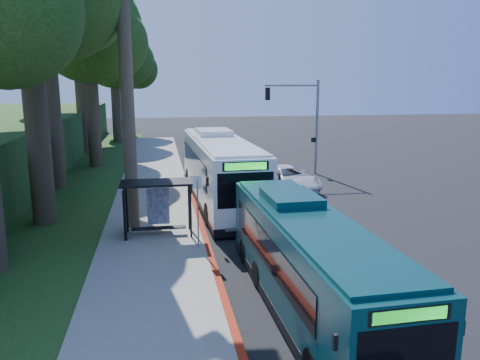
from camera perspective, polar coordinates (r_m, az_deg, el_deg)
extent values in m
plane|color=black|center=(25.34, 6.21, -3.87)|extent=(140.00, 140.00, 0.00)
cube|color=gray|center=(24.38, -10.57, -4.49)|extent=(4.50, 70.00, 0.12)
cube|color=#A02511|center=(20.64, -4.20, -7.33)|extent=(0.25, 30.00, 0.13)
cube|color=#234719|center=(29.85, -21.50, -2.17)|extent=(8.00, 70.00, 0.06)
cube|color=black|center=(20.87, -10.05, -0.33)|extent=(3.20, 1.50, 0.10)
cube|color=black|center=(21.23, -13.85, -3.90)|extent=(0.06, 1.30, 2.20)
cube|color=navy|center=(21.84, -9.94, -3.15)|extent=(1.00, 0.12, 1.70)
cube|color=black|center=(21.29, -9.85, -5.78)|extent=(2.40, 0.40, 0.06)
cube|color=black|center=(21.81, -13.62, -3.47)|extent=(0.08, 0.08, 2.40)
cube|color=black|center=(21.79, -6.25, -3.21)|extent=(0.08, 0.08, 2.40)
cube|color=black|center=(20.65, -13.82, -4.34)|extent=(0.08, 0.08, 2.40)
cube|color=black|center=(20.64, -6.02, -4.07)|extent=(0.08, 0.08, 2.40)
cylinder|color=gray|center=(19.23, -5.15, -4.31)|extent=(0.06, 0.06, 3.00)
cube|color=white|center=(18.88, -5.23, -0.23)|extent=(0.35, 0.04, 0.55)
cylinder|color=gray|center=(35.55, 9.34, 6.32)|extent=(0.20, 0.20, 7.00)
cylinder|color=gray|center=(34.78, 6.34, 11.40)|extent=(4.00, 0.14, 0.14)
cube|color=black|center=(34.34, 3.38, 10.44)|extent=(0.30, 0.30, 0.90)
cube|color=black|center=(35.56, 8.91, 4.87)|extent=(0.25, 0.25, 0.35)
cylinder|color=#4C3F2D|center=(21.95, -13.63, 10.65)|extent=(0.60, 0.60, 13.00)
cylinder|color=#382B1E|center=(24.13, -23.58, 7.11)|extent=(1.10, 1.10, 10.50)
cylinder|color=#382B1E|center=(32.11, -22.15, 9.42)|extent=(1.18, 1.18, 11.90)
cylinder|color=#382B1E|center=(39.79, -17.52, 8.53)|extent=(1.06, 1.06, 9.80)
sphere|color=#1A370F|center=(39.95, -18.08, 17.17)|extent=(8.40, 8.40, 8.40)
sphere|color=#1A370F|center=(38.42, -15.66, 15.86)|extent=(5.88, 5.88, 5.88)
sphere|color=#1A370F|center=(41.53, -19.80, 15.67)|extent=(5.46, 5.46, 5.46)
cylinder|color=#382B1E|center=(47.96, -18.76, 9.77)|extent=(1.14, 1.14, 11.20)
sphere|color=#1A370F|center=(48.27, -19.32, 17.94)|extent=(9.60, 9.60, 9.60)
sphere|color=#1A370F|center=(46.47, -17.07, 16.75)|extent=(6.72, 6.72, 6.72)
sphere|color=#1A370F|center=(50.09, -20.91, 16.48)|extent=(6.24, 6.24, 6.24)
cylinder|color=#382B1E|center=(55.65, -14.89, 9.12)|extent=(1.02, 1.02, 9.10)
sphere|color=#1A370F|center=(55.70, -15.20, 14.86)|extent=(8.00, 8.00, 8.00)
sphere|color=#1A370F|center=(54.34, -13.52, 13.93)|extent=(5.60, 5.60, 5.60)
sphere|color=#1A370F|center=(57.18, -16.47, 13.92)|extent=(5.20, 5.20, 5.20)
cylinder|color=#382B1E|center=(63.57, -13.37, 9.17)|extent=(0.98, 0.98, 8.40)
sphere|color=#1A370F|center=(63.56, -13.60, 13.82)|extent=(7.00, 7.00, 7.00)
sphere|color=#1A370F|center=(62.42, -12.30, 13.03)|extent=(4.90, 4.90, 4.90)
sphere|color=#1A370F|center=(64.84, -14.61, 13.08)|extent=(4.55, 4.55, 4.55)
sphere|color=#1A370F|center=(17.14, -27.16, 18.20)|extent=(5.04, 5.04, 5.04)
cube|color=white|center=(26.78, -2.45, 1.40)|extent=(3.32, 13.48, 3.18)
cube|color=black|center=(27.13, -2.42, -2.02)|extent=(3.35, 13.55, 0.39)
cube|color=black|center=(27.27, -2.65, 2.24)|extent=(3.28, 10.54, 1.23)
cube|color=black|center=(20.35, 0.66, -1.23)|extent=(2.51, 0.22, 1.56)
cube|color=black|center=(33.21, -4.37, 4.05)|extent=(2.28, 0.22, 1.12)
cube|color=#19E533|center=(20.12, 0.68, 1.71)|extent=(1.85, 0.18, 0.31)
cube|color=white|center=(26.53, -2.48, 4.90)|extent=(3.07, 12.81, 0.13)
cube|color=white|center=(28.70, -3.23, 5.80)|extent=(2.09, 2.86, 0.39)
cylinder|color=black|center=(22.79, -3.82, -4.17)|extent=(0.37, 1.13, 1.12)
cylinder|color=black|center=(23.27, 2.49, -3.81)|extent=(0.37, 1.13, 1.12)
cylinder|color=black|center=(31.84, -6.24, 0.41)|extent=(0.37, 1.13, 1.12)
cylinder|color=black|center=(32.19, -1.67, 0.61)|extent=(0.37, 1.13, 1.12)
cube|color=#0A3538|center=(14.31, 8.31, -9.72)|extent=(2.58, 10.92, 2.58)
cube|color=black|center=(14.85, 8.15, -14.53)|extent=(2.60, 10.98, 0.32)
cube|color=black|center=(14.62, 7.74, -8.18)|extent=(2.57, 8.53, 1.00)
cube|color=black|center=(9.84, 19.52, -19.61)|extent=(2.03, 0.16, 1.27)
cube|color=black|center=(19.12, 2.94, -3.12)|extent=(1.85, 0.15, 0.91)
cube|color=#19E533|center=(9.42, 19.92, -15.15)|extent=(1.50, 0.13, 0.25)
cube|color=#0A3538|center=(13.87, 8.47, -4.58)|extent=(2.38, 10.38, 0.11)
cube|color=#0A3538|center=(15.49, 6.24, -2.19)|extent=(1.67, 2.30, 0.32)
cylinder|color=black|center=(12.41, 18.73, -19.82)|extent=(0.29, 0.91, 0.91)
cylinder|color=black|center=(18.16, 0.64, -8.73)|extent=(0.29, 0.91, 0.91)
cylinder|color=black|center=(18.68, 6.99, -8.22)|extent=(0.29, 0.91, 0.91)
imported|color=white|center=(30.37, 5.81, 0.25)|extent=(3.91, 5.93, 1.52)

